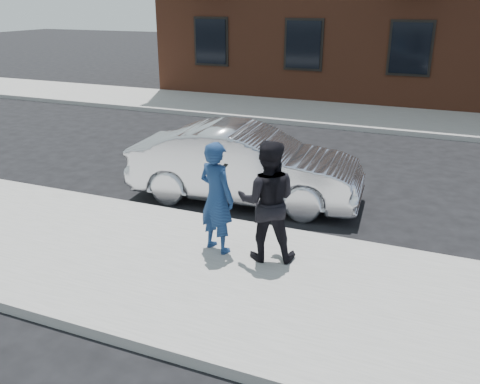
% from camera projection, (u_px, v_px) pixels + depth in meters
% --- Properties ---
extents(ground, '(100.00, 100.00, 0.00)m').
position_uv_depth(ground, '(296.00, 290.00, 7.08)').
color(ground, black).
rests_on(ground, ground).
extents(near_sidewalk, '(50.00, 3.50, 0.15)m').
position_uv_depth(near_sidewalk, '(291.00, 294.00, 6.84)').
color(near_sidewalk, gray).
rests_on(near_sidewalk, ground).
extents(near_curb, '(50.00, 0.10, 0.15)m').
position_uv_depth(near_curb, '(323.00, 239.00, 8.39)').
color(near_curb, '#999691').
rests_on(near_curb, ground).
extents(far_sidewalk, '(50.00, 3.50, 0.15)m').
position_uv_depth(far_sidewalk, '(394.00, 119.00, 16.76)').
color(far_sidewalk, gray).
rests_on(far_sidewalk, ground).
extents(far_curb, '(50.00, 0.10, 0.15)m').
position_uv_depth(far_curb, '(387.00, 131.00, 15.21)').
color(far_curb, '#999691').
rests_on(far_curb, ground).
extents(silver_sedan, '(4.67, 1.98, 1.50)m').
position_uv_depth(silver_sedan, '(245.00, 165.00, 9.98)').
color(silver_sedan, silver).
rests_on(silver_sedan, ground).
extents(man_hoodie, '(0.73, 0.60, 1.73)m').
position_uv_depth(man_hoodie, '(217.00, 197.00, 7.60)').
color(man_hoodie, navy).
rests_on(man_hoodie, near_sidewalk).
extents(man_peacoat, '(1.04, 0.91, 1.81)m').
position_uv_depth(man_peacoat, '(267.00, 201.00, 7.35)').
color(man_peacoat, black).
rests_on(man_peacoat, near_sidewalk).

